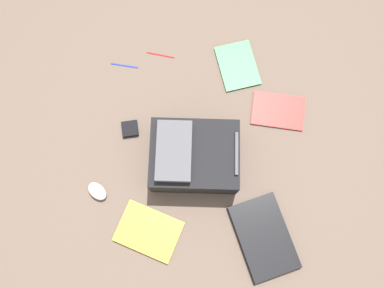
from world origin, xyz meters
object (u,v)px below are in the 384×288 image
Objects in this scene: backpack at (193,156)px; laptop at (264,237)px; book_blue at (149,231)px; earbud_pouch at (130,129)px; book_manual at (278,111)px; pen_blue at (124,65)px; computer_mouse at (97,191)px; pen_black at (161,55)px; book_comic at (238,66)px.

backpack is 1.05× the size of laptop.
book_blue is 0.49m from earbud_pouch.
book_manual is 0.79m from pen_blue.
computer_mouse reaches higher than earbud_pouch.
backpack is 3.05× the size of pen_black.
backpack is 3.15× the size of pen_blue.
backpack is at bearing -29.24° from computer_mouse.
laptop is at bearing 39.44° from pen_black.
pen_blue is (-0.76, -0.30, -0.01)m from book_blue.
book_blue reaches higher than pen_blue.
book_comic is 0.30m from book_manual.
pen_black is 0.41m from earbud_pouch.
pen_black is at bearing 171.62° from earbud_pouch.
book_manual is 2.62× the size of computer_mouse.
book_comic is 0.90m from book_blue.
backpack is at bearing -48.09° from book_manual.
book_comic is 0.61m from earbud_pouch.
book_manual is 0.93m from computer_mouse.
pen_blue is 0.33m from earbud_pouch.
computer_mouse reaches higher than book_manual.
computer_mouse is (0.23, -0.40, -0.07)m from backpack.
computer_mouse is at bearing -60.25° from backpack.
earbud_pouch is at bearing 17.56° from computer_mouse.
computer_mouse is 0.74m from pen_black.
book_comic is 0.91m from computer_mouse.
book_comic is at bearing -4.26° from computer_mouse.
pen_blue is at bearing -130.51° from laptop.
book_manual is at bearing 144.23° from book_blue.
book_comic is 2.08× the size of pen_black.
earbud_pouch reaches higher than book_manual.
earbud_pouch is (-0.09, -0.32, -0.08)m from backpack.
laptop reaches higher than pen_black.
backpack is at bearing 159.74° from book_blue.
laptop reaches higher than book_manual.
book_manual is at bearing 50.02° from book_comic.
earbud_pouch is at bearing -8.38° from pen_black.
book_manual is at bearing 131.91° from backpack.
laptop reaches higher than pen_blue.
backpack is at bearing -13.61° from book_comic.
book_blue is at bearing 21.23° from pen_blue.
earbud_pouch is at bearing -156.79° from book_blue.
book_manual is at bearing 83.65° from pen_blue.
computer_mouse is 0.33m from earbud_pouch.
computer_mouse is (0.55, -0.75, 0.01)m from book_manual.
backpack is 1.47× the size of book_comic.
pen_black and pen_blue have the same top height.
book_blue is (0.36, -0.13, -0.09)m from backpack.
pen_blue is (0.11, -0.55, -0.00)m from book_comic.
backpack reaches higher than laptop.
laptop is 5.52× the size of earbud_pouch.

